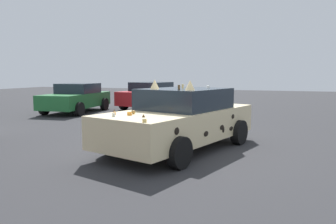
# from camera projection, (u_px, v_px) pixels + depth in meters

# --- Properties ---
(ground_plane) EXTENTS (60.00, 60.00, 0.00)m
(ground_plane) POSITION_uv_depth(u_px,v_px,m) (180.00, 149.00, 8.01)
(ground_plane) COLOR #2D2D30
(art_car_decorated) EXTENTS (4.75, 2.98, 1.69)m
(art_car_decorated) POSITION_uv_depth(u_px,v_px,m) (181.00, 119.00, 7.96)
(art_car_decorated) COLOR beige
(art_car_decorated) RESTS_ON ground
(parked_sedan_behind_left) EXTENTS (4.11, 2.24, 1.37)m
(parked_sedan_behind_left) POSITION_uv_depth(u_px,v_px,m) (76.00, 98.00, 15.63)
(parked_sedan_behind_left) COLOR #1E602D
(parked_sedan_behind_left) RESTS_ON ground
(parked_sedan_behind_right) EXTENTS (4.46, 2.59, 1.39)m
(parked_sedan_behind_right) POSITION_uv_depth(u_px,v_px,m) (153.00, 95.00, 17.30)
(parked_sedan_behind_right) COLOR red
(parked_sedan_behind_right) RESTS_ON ground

